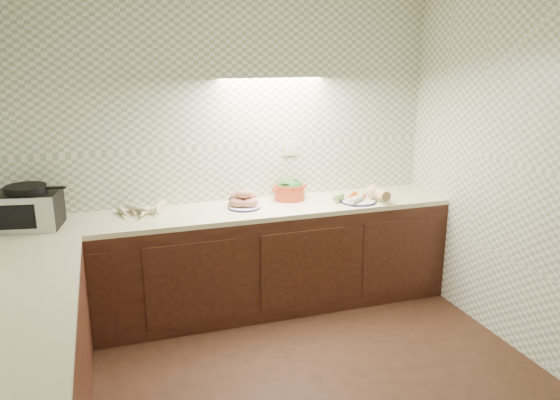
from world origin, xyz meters
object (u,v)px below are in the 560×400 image
object	(u,v)px
onion_bowl	(237,200)
toaster_oven	(28,208)
parsnip_pile	(143,211)
dutch_oven	(290,189)
sweet_potato_plate	(244,201)
veg_plate	(365,195)

from	to	relation	value
onion_bowl	toaster_oven	bearing A→B (deg)	-175.68
parsnip_pile	dutch_oven	bearing A→B (deg)	3.81
dutch_oven	sweet_potato_plate	bearing A→B (deg)	-177.58
toaster_oven	onion_bowl	bearing A→B (deg)	14.15
dutch_oven	veg_plate	size ratio (longest dim) A/B	0.74
toaster_oven	sweet_potato_plate	size ratio (longest dim) A/B	1.78
toaster_oven	veg_plate	distance (m)	2.66
dutch_oven	parsnip_pile	bearing A→B (deg)	169.54
sweet_potato_plate	dutch_oven	world-z (taller)	dutch_oven
dutch_oven	veg_plate	distance (m)	0.65
parsnip_pile	dutch_oven	xyz separation A→B (m)	(1.25, 0.08, 0.06)
toaster_oven	parsnip_pile	size ratio (longest dim) A/B	1.15
sweet_potato_plate	dutch_oven	size ratio (longest dim) A/B	0.83
sweet_potato_plate	onion_bowl	xyz separation A→B (m)	(-0.03, 0.11, -0.01)
sweet_potato_plate	toaster_oven	bearing A→B (deg)	-179.77
parsnip_pile	dutch_oven	distance (m)	1.25
toaster_oven	sweet_potato_plate	xyz separation A→B (m)	(1.62, 0.01, -0.09)
toaster_oven	sweet_potato_plate	distance (m)	1.62
onion_bowl	veg_plate	world-z (taller)	veg_plate
toaster_oven	sweet_potato_plate	world-z (taller)	toaster_oven
toaster_oven	dutch_oven	bearing A→B (deg)	13.69
sweet_potato_plate	veg_plate	distance (m)	1.04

